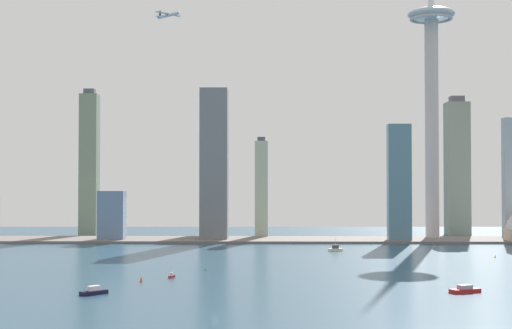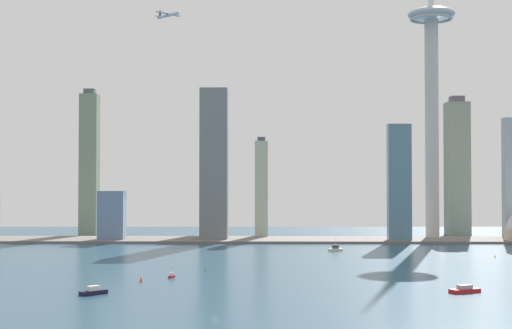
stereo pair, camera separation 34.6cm
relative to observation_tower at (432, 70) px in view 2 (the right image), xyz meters
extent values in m
plane|color=#27485D|center=(-186.23, -447.22, -169.52)|extent=(6000.00, 6000.00, 0.00)
cube|color=slate|center=(-186.23, -20.95, -168.35)|extent=(704.73, 75.43, 2.36)
cylinder|color=beige|center=(0.00, 0.00, -57.07)|extent=(13.41, 13.41, 224.92)
ellipsoid|color=#ACB7BF|center=(0.00, 0.00, 55.39)|extent=(46.93, 46.93, 13.01)
torus|color=beige|center=(0.00, 0.00, 50.84)|extent=(42.50, 42.50, 2.60)
cube|color=#A5A485|center=(-224.39, 47.94, -128.34)|extent=(18.54, 15.79, 82.36)
cube|color=slate|center=(-313.35, -29.99, -145.24)|extent=(24.97, 18.76, 48.57)
cube|color=gray|center=(42.34, 70.73, -97.51)|extent=(24.12, 23.68, 144.03)
cube|color=#615564|center=(42.34, 70.73, -22.13)|extent=(14.47, 14.21, 6.72)
cube|color=slate|center=(-39.43, -38.67, -113.60)|extent=(21.73, 12.77, 111.85)
cube|color=gray|center=(-354.79, 54.30, -93.70)|extent=(18.84, 18.71, 151.64)
cube|color=#505C5E|center=(-354.79, 54.30, -15.04)|extent=(11.30, 11.23, 5.69)
cube|color=#AFBCA1|center=(-170.08, 17.03, -119.96)|extent=(13.19, 13.32, 99.13)
cube|color=#4F5067|center=(-170.08, 17.03, -68.36)|extent=(7.91, 7.99, 4.07)
cube|color=slate|center=(-215.71, -21.39, -95.73)|extent=(26.43, 27.49, 147.59)
cube|color=red|center=(-64.83, -377.54, -168.49)|extent=(17.02, 12.51, 2.06)
cube|color=#9895A9|center=(-64.83, -377.54, -166.48)|extent=(8.18, 6.88, 1.96)
cube|color=#B4222A|center=(-220.36, -316.59, -168.84)|extent=(3.47, 6.74, 1.37)
cube|color=silver|center=(-220.36, -316.59, -167.26)|extent=(1.97, 3.09, 1.79)
cylinder|color=silver|center=(-220.36, -316.59, -164.35)|extent=(0.24, 0.24, 4.01)
cube|color=beige|center=(-108.34, -134.90, -168.37)|extent=(11.91, 5.78, 2.31)
cube|color=#3A4141|center=(-108.34, -134.90, -165.82)|extent=(5.39, 3.64, 2.80)
cylinder|color=silver|center=(-108.34, -134.90, -161.50)|extent=(0.24, 0.24, 5.83)
cube|color=black|center=(-250.58, -386.13, -168.52)|extent=(13.11, 13.65, 2.00)
cube|color=silver|center=(-250.58, -386.13, -166.35)|extent=(6.67, 6.84, 2.34)
cone|color=yellow|center=(6.15, -188.69, -168.39)|extent=(1.28, 1.28, 2.27)
cone|color=#E54C19|center=(-235.24, -335.61, -168.10)|extent=(1.91, 1.91, 2.84)
cone|color=green|center=(-203.45, -283.09, -168.29)|extent=(1.10, 1.10, 2.48)
cylinder|color=silver|center=(-262.64, -7.62, 53.56)|extent=(24.23, 22.86, 3.05)
sphere|color=silver|center=(-251.57, -17.93, 53.56)|extent=(3.05, 3.05, 3.05)
cube|color=silver|center=(-262.64, -7.62, 54.93)|extent=(23.31, 24.59, 0.50)
cube|color=silver|center=(-271.94, 1.05, 54.01)|extent=(9.23, 9.61, 0.40)
cube|color=#2D333D|center=(-271.94, 1.05, 57.58)|extent=(2.49, 2.37, 5.00)
camera|label=1|loc=(-164.93, -768.70, -115.09)|focal=54.15mm
camera|label=2|loc=(-164.58, -768.69, -115.09)|focal=54.15mm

